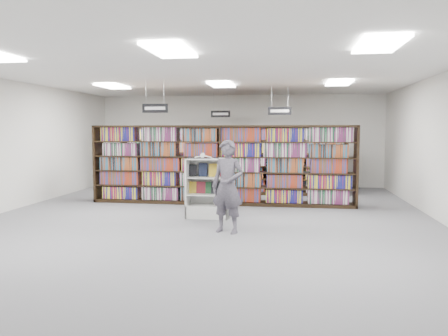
# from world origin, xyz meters

# --- Properties ---
(floor) EXTENTS (12.00, 12.00, 0.00)m
(floor) POSITION_xyz_m (0.00, 0.00, 0.00)
(floor) COLOR #56565B
(floor) RESTS_ON ground
(ceiling) EXTENTS (10.00, 12.00, 0.10)m
(ceiling) POSITION_xyz_m (0.00, 0.00, 3.20)
(ceiling) COLOR white
(ceiling) RESTS_ON wall_back
(wall_back) EXTENTS (10.00, 0.10, 3.20)m
(wall_back) POSITION_xyz_m (0.00, 6.00, 1.60)
(wall_back) COLOR silver
(wall_back) RESTS_ON ground
(wall_front) EXTENTS (10.00, 0.10, 3.20)m
(wall_front) POSITION_xyz_m (0.00, -6.00, 1.60)
(wall_front) COLOR silver
(wall_front) RESTS_ON ground
(wall_left) EXTENTS (0.10, 12.00, 3.20)m
(wall_left) POSITION_xyz_m (-5.00, 0.00, 1.60)
(wall_left) COLOR silver
(wall_left) RESTS_ON ground
(bookshelf_row_near) EXTENTS (7.00, 0.60, 2.10)m
(bookshelf_row_near) POSITION_xyz_m (0.00, 2.00, 1.05)
(bookshelf_row_near) COLOR black
(bookshelf_row_near) RESTS_ON floor
(bookshelf_row_mid) EXTENTS (7.00, 0.60, 2.10)m
(bookshelf_row_mid) POSITION_xyz_m (0.00, 4.00, 1.05)
(bookshelf_row_mid) COLOR black
(bookshelf_row_mid) RESTS_ON floor
(bookshelf_row_far) EXTENTS (7.00, 0.60, 2.10)m
(bookshelf_row_far) POSITION_xyz_m (0.00, 5.70, 1.05)
(bookshelf_row_far) COLOR black
(bookshelf_row_far) RESTS_ON floor
(aisle_sign_left) EXTENTS (0.65, 0.02, 0.80)m
(aisle_sign_left) POSITION_xyz_m (-1.50, 1.00, 2.53)
(aisle_sign_left) COLOR #B2B2B7
(aisle_sign_left) RESTS_ON ceiling
(aisle_sign_right) EXTENTS (0.65, 0.02, 0.80)m
(aisle_sign_right) POSITION_xyz_m (1.50, 3.00, 2.53)
(aisle_sign_right) COLOR #B2B2B7
(aisle_sign_right) RESTS_ON ceiling
(aisle_sign_center) EXTENTS (0.65, 0.02, 0.80)m
(aisle_sign_center) POSITION_xyz_m (-0.50, 5.00, 2.53)
(aisle_sign_center) COLOR #B2B2B7
(aisle_sign_center) RESTS_ON ceiling
(troffer_front_center) EXTENTS (0.60, 1.20, 0.04)m
(troffer_front_center) POSITION_xyz_m (0.00, -3.00, 3.16)
(troffer_front_center) COLOR white
(troffer_front_center) RESTS_ON ceiling
(troffer_front_right) EXTENTS (0.60, 1.20, 0.04)m
(troffer_front_right) POSITION_xyz_m (3.00, -3.00, 3.16)
(troffer_front_right) COLOR white
(troffer_front_right) RESTS_ON ceiling
(troffer_back_left) EXTENTS (0.60, 1.20, 0.04)m
(troffer_back_left) POSITION_xyz_m (-3.00, 2.00, 3.16)
(troffer_back_left) COLOR white
(troffer_back_left) RESTS_ON ceiling
(troffer_back_center) EXTENTS (0.60, 1.20, 0.04)m
(troffer_back_center) POSITION_xyz_m (0.00, 2.00, 3.16)
(troffer_back_center) COLOR white
(troffer_back_center) RESTS_ON ceiling
(troffer_back_right) EXTENTS (0.60, 1.20, 0.04)m
(troffer_back_right) POSITION_xyz_m (3.00, 2.00, 3.16)
(troffer_back_right) COLOR white
(troffer_back_right) RESTS_ON ceiling
(endcap_display) EXTENTS (0.97, 0.49, 1.35)m
(endcap_display) POSITION_xyz_m (-0.02, 0.17, 0.46)
(endcap_display) COLOR silver
(endcap_display) RESTS_ON floor
(open_book) EXTENTS (0.75, 0.52, 0.13)m
(open_book) POSITION_xyz_m (-0.14, 0.18, 1.38)
(open_book) COLOR black
(open_book) RESTS_ON endcap_display
(shopper) EXTENTS (0.76, 0.62, 1.79)m
(shopper) POSITION_xyz_m (0.62, -1.22, 0.90)
(shopper) COLOR #534E5A
(shopper) RESTS_ON floor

